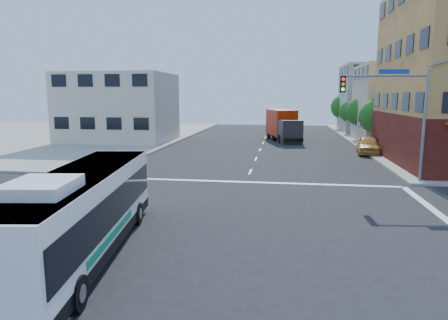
# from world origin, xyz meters

# --- Properties ---
(ground) EXTENTS (120.00, 120.00, 0.00)m
(ground) POSITION_xyz_m (0.00, 0.00, 0.00)
(ground) COLOR black
(ground) RESTS_ON ground
(sidewalk_nw) EXTENTS (50.00, 50.00, 0.15)m
(sidewalk_nw) POSITION_xyz_m (-35.00, 35.00, 0.07)
(sidewalk_nw) COLOR gray
(sidewalk_nw) RESTS_ON ground
(building_east_near) EXTENTS (12.06, 10.06, 9.00)m
(building_east_near) POSITION_xyz_m (16.98, 33.98, 4.51)
(building_east_near) COLOR #C7B498
(building_east_near) RESTS_ON ground
(building_east_far) EXTENTS (12.06, 10.06, 10.00)m
(building_east_far) POSITION_xyz_m (16.98, 47.98, 5.01)
(building_east_far) COLOR #A4A49F
(building_east_far) RESTS_ON ground
(building_west) EXTENTS (12.06, 10.06, 8.00)m
(building_west) POSITION_xyz_m (-17.02, 29.98, 4.01)
(building_west) COLOR beige
(building_west) RESTS_ON ground
(signal_mast_ne) EXTENTS (7.91, 1.13, 8.07)m
(signal_mast_ne) POSITION_xyz_m (9.08, 10.62, 4.98)
(signal_mast_ne) COLOR slate
(signal_mast_ne) RESTS_ON ground
(street_tree_a) EXTENTS (3.60, 3.60, 5.53)m
(street_tree_a) POSITION_xyz_m (11.90, 27.92, 3.59)
(street_tree_a) COLOR #351E13
(street_tree_a) RESTS_ON ground
(street_tree_b) EXTENTS (3.80, 3.80, 5.79)m
(street_tree_b) POSITION_xyz_m (11.90, 35.92, 3.75)
(street_tree_b) COLOR #351E13
(street_tree_b) RESTS_ON ground
(street_tree_c) EXTENTS (3.40, 3.40, 5.29)m
(street_tree_c) POSITION_xyz_m (11.90, 43.92, 3.46)
(street_tree_c) COLOR #351E13
(street_tree_c) RESTS_ON ground
(street_tree_d) EXTENTS (4.00, 4.00, 6.03)m
(street_tree_d) POSITION_xyz_m (11.90, 51.92, 3.88)
(street_tree_d) COLOR #351E13
(street_tree_d) RESTS_ON ground
(transit_bus) EXTENTS (3.85, 11.10, 3.22)m
(transit_bus) POSITION_xyz_m (-4.34, -3.14, 1.57)
(transit_bus) COLOR black
(transit_bus) RESTS_ON ground
(box_truck) EXTENTS (4.54, 8.62, 3.73)m
(box_truck) POSITION_xyz_m (2.26, 33.59, 1.81)
(box_truck) COLOR #26262B
(box_truck) RESTS_ON ground
(parked_car) EXTENTS (2.54, 5.06, 1.66)m
(parked_car) POSITION_xyz_m (10.19, 23.65, 0.83)
(parked_car) COLOR gold
(parked_car) RESTS_ON ground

